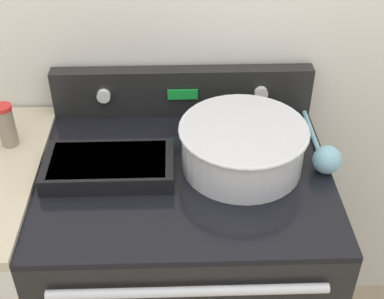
{
  "coord_description": "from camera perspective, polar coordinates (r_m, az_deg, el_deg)",
  "views": [
    {
      "loc": [
        -0.02,
        -0.79,
        1.81
      ],
      "look_at": [
        0.02,
        0.33,
        0.97
      ],
      "focal_mm": 50.0,
      "sensor_mm": 36.0,
      "label": 1
    }
  ],
  "objects": [
    {
      "name": "stove_range",
      "position": [
        1.75,
        -0.66,
        -13.95
      ],
      "size": [
        0.78,
        0.67,
        0.91
      ],
      "color": "black",
      "rests_on": "ground_plane"
    },
    {
      "name": "control_panel",
      "position": [
        1.63,
        -1.02,
        6.24
      ],
      "size": [
        0.78,
        0.07,
        0.15
      ],
      "color": "black",
      "rests_on": "stove_range"
    },
    {
      "name": "mixing_bowl",
      "position": [
        1.41,
        5.43,
        0.58
      ],
      "size": [
        0.34,
        0.34,
        0.12
      ],
      "color": "silver",
      "rests_on": "stove_range"
    },
    {
      "name": "casserole_dish",
      "position": [
        1.42,
        -8.86,
        -1.7
      ],
      "size": [
        0.34,
        0.18,
        0.05
      ],
      "color": "black",
      "rests_on": "stove_range"
    },
    {
      "name": "ladle",
      "position": [
        1.46,
        14.05,
        -0.79
      ],
      "size": [
        0.08,
        0.32,
        0.08
      ],
      "color": "#7AB2C6",
      "rests_on": "stove_range"
    },
    {
      "name": "spice_jar_red_cap",
      "position": [
        1.56,
        -19.18,
        2.46
      ],
      "size": [
        0.05,
        0.05,
        0.13
      ],
      "color": "gray",
      "rests_on": "side_counter"
    }
  ]
}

